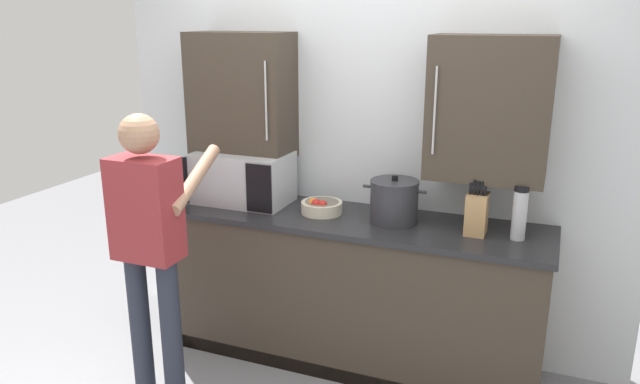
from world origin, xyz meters
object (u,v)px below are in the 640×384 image
object	(u,v)px
thermos_flask	(520,212)
knife_block	(477,213)
stock_pot	(394,201)
fruit_bowl	(321,206)
person_figure	(149,239)
microwave_oven	(237,177)

from	to	relation	value
thermos_flask	knife_block	xyz separation A→B (m)	(-0.22, 0.00, -0.03)
thermos_flask	stock_pot	xyz separation A→B (m)	(-0.69, 0.03, -0.03)
stock_pot	fruit_bowl	world-z (taller)	stock_pot
thermos_flask	person_figure	world-z (taller)	person_figure
knife_block	thermos_flask	bearing A→B (deg)	-1.13
microwave_oven	fruit_bowl	xyz separation A→B (m)	(0.58, -0.02, -0.12)
knife_block	microwave_oven	bearing A→B (deg)	178.75
person_figure	stock_pot	bearing A→B (deg)	38.27
microwave_oven	knife_block	world-z (taller)	microwave_oven
knife_block	person_figure	size ratio (longest dim) A/B	0.19
microwave_oven	person_figure	world-z (taller)	person_figure
stock_pot	person_figure	bearing A→B (deg)	-141.73
stock_pot	knife_block	distance (m)	0.47
fruit_bowl	microwave_oven	bearing A→B (deg)	178.20
microwave_oven	thermos_flask	bearing A→B (deg)	-1.23
knife_block	person_figure	xyz separation A→B (m)	(-1.53, -0.82, -0.08)
microwave_oven	stock_pot	world-z (taller)	microwave_oven
microwave_oven	stock_pot	xyz separation A→B (m)	(1.03, -0.01, -0.04)
person_figure	thermos_flask	bearing A→B (deg)	24.94
thermos_flask	knife_block	bearing A→B (deg)	178.87
stock_pot	knife_block	size ratio (longest dim) A/B	1.21
microwave_oven	person_figure	size ratio (longest dim) A/B	0.48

